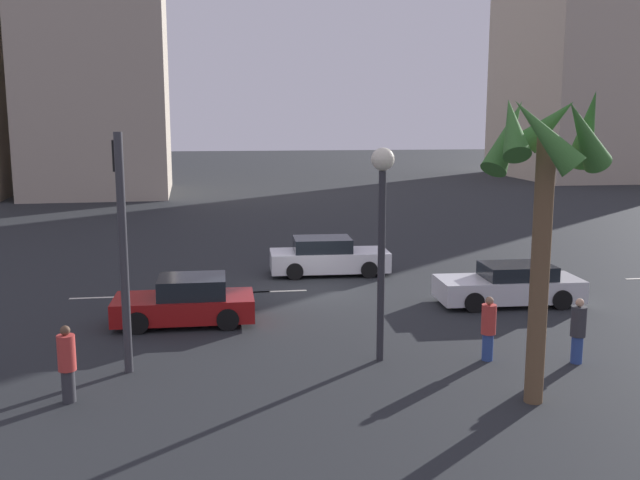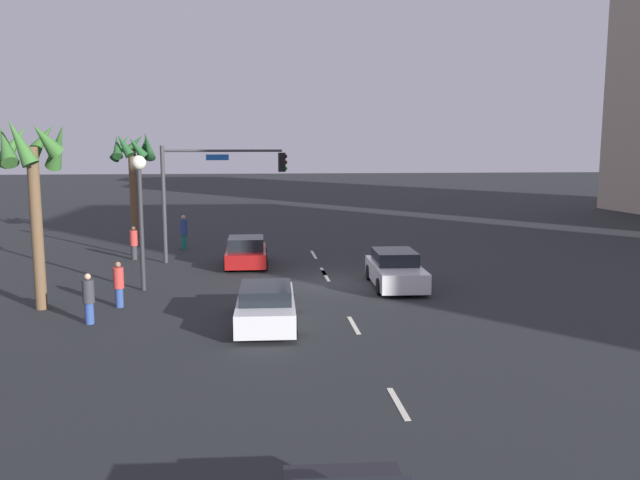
# 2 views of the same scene
# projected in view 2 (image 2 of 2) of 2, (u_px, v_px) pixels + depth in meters

# --- Properties ---
(ground_plane) EXTENTS (220.00, 220.00, 0.00)m
(ground_plane) POSITION_uv_depth(u_px,v_px,m) (330.00, 283.00, 26.78)
(ground_plane) COLOR #232628
(lane_stripe_1) EXTENTS (1.82, 0.14, 0.01)m
(lane_stripe_1) POSITION_uv_depth(u_px,v_px,m) (398.00, 403.00, 14.17)
(lane_stripe_1) COLOR silver
(lane_stripe_1) RESTS_ON ground_plane
(lane_stripe_2) EXTENTS (2.02, 0.14, 0.01)m
(lane_stripe_2) POSITION_uv_depth(u_px,v_px,m) (354.00, 325.00, 20.39)
(lane_stripe_2) COLOR silver
(lane_stripe_2) RESTS_ON ground_plane
(lane_stripe_3) EXTENTS (2.47, 0.14, 0.01)m
(lane_stripe_3) POSITION_uv_depth(u_px,v_px,m) (326.00, 276.00, 28.22)
(lane_stripe_3) COLOR silver
(lane_stripe_3) RESTS_ON ground_plane
(lane_stripe_4) EXTENTS (1.80, 0.14, 0.01)m
(lane_stripe_4) POSITION_uv_depth(u_px,v_px,m) (323.00, 271.00, 29.15)
(lane_stripe_4) COLOR silver
(lane_stripe_4) RESTS_ON ground_plane
(lane_stripe_5) EXTENTS (2.47, 0.14, 0.01)m
(lane_stripe_5) POSITION_uv_depth(u_px,v_px,m) (314.00, 255.00, 33.68)
(lane_stripe_5) COLOR silver
(lane_stripe_5) RESTS_ON ground_plane
(car_1) EXTENTS (4.66, 2.02, 1.32)m
(car_1) POSITION_uv_depth(u_px,v_px,m) (266.00, 305.00, 20.41)
(car_1) COLOR silver
(car_1) RESTS_ON ground_plane
(car_2) EXTENTS (4.07, 2.00, 1.40)m
(car_2) POSITION_uv_depth(u_px,v_px,m) (246.00, 252.00, 30.49)
(car_2) COLOR maroon
(car_2) RESTS_ON ground_plane
(car_3) EXTENTS (4.61, 2.09, 1.43)m
(car_3) POSITION_uv_depth(u_px,v_px,m) (395.00, 270.00, 26.02)
(car_3) COLOR silver
(car_3) RESTS_ON ground_plane
(traffic_signal) EXTENTS (1.07, 6.12, 5.67)m
(traffic_signal) POSITION_uv_depth(u_px,v_px,m) (210.00, 181.00, 31.33)
(traffic_signal) COLOR #38383D
(traffic_signal) RESTS_ON ground_plane
(streetlamp) EXTENTS (0.56, 0.56, 5.29)m
(streetlamp) POSITION_uv_depth(u_px,v_px,m) (140.00, 195.00, 24.80)
(streetlamp) COLOR #2D2D33
(streetlamp) RESTS_ON ground_plane
(pedestrian_0) EXTENTS (0.38, 0.38, 1.63)m
(pedestrian_0) POSITION_uv_depth(u_px,v_px,m) (119.00, 284.00, 22.57)
(pedestrian_0) COLOR #2D478C
(pedestrian_0) RESTS_ON ground_plane
(pedestrian_1) EXTENTS (0.47, 0.47, 1.68)m
(pedestrian_1) POSITION_uv_depth(u_px,v_px,m) (134.00, 242.00, 32.10)
(pedestrian_1) COLOR #333338
(pedestrian_1) RESTS_ON ground_plane
(pedestrian_2) EXTENTS (0.53, 0.53, 1.88)m
(pedestrian_2) POSITION_uv_depth(u_px,v_px,m) (184.00, 231.00, 35.49)
(pedestrian_2) COLOR #1E7266
(pedestrian_2) RESTS_ON ground_plane
(pedestrian_3) EXTENTS (0.50, 0.50, 1.64)m
(pedestrian_3) POSITION_uv_depth(u_px,v_px,m) (89.00, 298.00, 20.45)
(pedestrian_3) COLOR #2D478C
(pedestrian_3) RESTS_ON ground_plane
(palm_tree_1) EXTENTS (2.51, 2.73, 6.61)m
(palm_tree_1) POSITION_uv_depth(u_px,v_px,m) (32.00, 163.00, 21.73)
(palm_tree_1) COLOR brown
(palm_tree_1) RESTS_ON ground_plane
(palm_tree_2) EXTENTS (2.44, 2.64, 6.56)m
(palm_tree_2) POSITION_uv_depth(u_px,v_px,m) (133.00, 158.00, 36.62)
(palm_tree_2) COLOR brown
(palm_tree_2) RESTS_ON ground_plane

